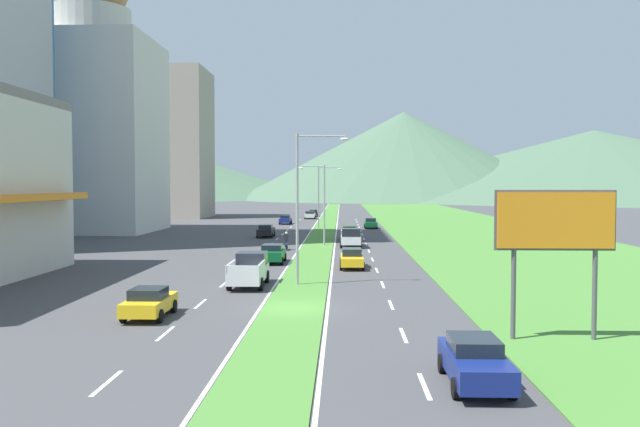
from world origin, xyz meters
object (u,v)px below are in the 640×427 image
object	(u,v)px
billboard_roadside	(555,228)
street_lamp_mid	(321,199)
street_lamp_far	(321,192)
car_1	(371,223)
street_lamp_near	(303,198)
car_5	(273,253)
pickup_truck_1	(351,237)
car_4	(313,213)
motorcycle_rider	(286,242)
pickup_truck_0	(249,270)
car_9	(475,361)
car_3	(350,233)
car_2	(266,231)
car_7	(285,219)
car_0	(352,258)
car_8	(310,215)
car_6	(149,302)

from	to	relation	value
billboard_roadside	street_lamp_mid	bearing A→B (deg)	104.52
street_lamp_far	car_1	size ratio (longest dim) A/B	1.95
street_lamp_near	car_5	xyz separation A→B (m)	(-3.18, 11.84, -4.77)
pickup_truck_1	car_4	bearing A→B (deg)	-174.16
street_lamp_far	motorcycle_rider	xyz separation A→B (m)	(-2.44, -31.73, -4.50)
street_lamp_near	car_1	xyz separation A→B (m)	(6.69, 54.69, -4.79)
street_lamp_far	pickup_truck_0	distance (m)	54.73
car_9	car_3	bearing A→B (deg)	-176.56
street_lamp_near	pickup_truck_0	size ratio (longest dim) A/B	1.78
car_9	pickup_truck_0	distance (m)	22.82
street_lamp_mid	car_3	bearing A→B (deg)	67.48
street_lamp_far	car_2	distance (m)	17.83
car_2	street_lamp_far	bearing A→B (deg)	-21.15
street_lamp_near	car_7	bearing A→B (deg)	95.84
car_4	car_0	bearing A→B (deg)	-175.48
billboard_roadside	motorcycle_rider	bearing A→B (deg)	110.78
street_lamp_near	car_3	distance (m)	35.00
car_3	pickup_truck_1	bearing A→B (deg)	0.08
car_4	car_5	distance (m)	78.36
car_2	car_8	distance (m)	43.53
pickup_truck_1	car_9	bearing A→B (deg)	4.07
car_9	street_lamp_mid	bearing A→B (deg)	-172.41
street_lamp_near	street_lamp_mid	size ratio (longest dim) A/B	1.14
street_lamp_near	street_lamp_mid	distance (m)	27.14
car_0	pickup_truck_1	distance (m)	16.96
car_3	billboard_roadside	bearing A→B (deg)	8.97
street_lamp_far	car_4	xyz separation A→B (m)	(-2.69, 36.00, -4.52)
car_0	car_5	xyz separation A→B (m)	(-6.42, 3.04, 0.03)
car_6	car_1	bearing A→B (deg)	-11.70
car_1	car_8	xyz separation A→B (m)	(-10.13, 26.80, -0.03)
motorcycle_rider	pickup_truck_0	bearing A→B (deg)	178.87
street_lamp_near	car_4	bearing A→B (deg)	92.03
billboard_roadside	motorcycle_rider	world-z (taller)	billboard_roadside
car_7	car_8	size ratio (longest dim) A/B	0.98
car_9	street_lamp_near	bearing A→B (deg)	-162.10
car_4	car_7	bearing A→B (deg)	172.45
street_lamp_mid	car_2	bearing A→B (deg)	122.76
car_0	car_1	size ratio (longest dim) A/B	1.00
car_3	car_4	xyz separation A→B (m)	(-6.58, 55.69, -0.08)
street_lamp_near	motorcycle_rider	size ratio (longest dim) A/B	4.81
street_lamp_far	car_5	size ratio (longest dim) A/B	1.97
car_4	car_6	bearing A→B (deg)	177.94
car_6	car_8	world-z (taller)	car_6
car_4	street_lamp_far	bearing A→B (deg)	-175.72
billboard_roadside	pickup_truck_1	xyz separation A→B (m)	(-7.75, 40.40, -3.66)
car_5	motorcycle_rider	world-z (taller)	motorcycle_rider
street_lamp_far	car_9	world-z (taller)	street_lamp_far
street_lamp_mid	motorcycle_rider	bearing A→B (deg)	-124.96
street_lamp_mid	motorcycle_rider	size ratio (longest dim) A/B	4.22
car_6	car_7	size ratio (longest dim) A/B	0.93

